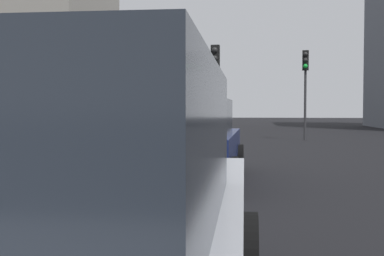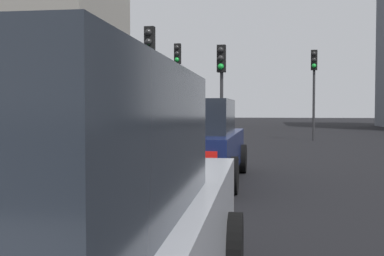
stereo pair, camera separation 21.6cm
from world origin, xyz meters
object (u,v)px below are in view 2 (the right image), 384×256
object	(u,v)px
traffic_light_near_left	(178,71)
traffic_light_near_right	(150,64)
car_silver_second	(18,247)
traffic_light_far_left	(314,76)
traffic_light_far_right	(221,75)
car_navy_lead	(193,142)

from	to	relation	value
traffic_light_near_left	traffic_light_near_right	distance (m)	7.61
car_silver_second	traffic_light_near_right	world-z (taller)	traffic_light_near_right
traffic_light_near_right	traffic_light_far_left	world-z (taller)	traffic_light_far_left
car_silver_second	traffic_light_near_right	bearing A→B (deg)	9.68
car_silver_second	traffic_light_far_right	bearing A→B (deg)	0.25
car_navy_lead	traffic_light_far_right	size ratio (longest dim) A/B	1.25
car_silver_second	traffic_light_far_left	distance (m)	20.51
car_silver_second	car_navy_lead	bearing A→B (deg)	1.03
traffic_light_far_left	traffic_light_far_right	xyz separation A→B (m)	(-6.38, 3.60, -0.37)
traffic_light_near_right	car_silver_second	bearing A→B (deg)	15.49
car_navy_lead	traffic_light_near_right	distance (m)	4.91
car_navy_lead	traffic_light_near_left	world-z (taller)	traffic_light_near_left
traffic_light_near_left	traffic_light_far_left	size ratio (longest dim) A/B	1.06
car_silver_second	traffic_light_near_left	distance (m)	19.25
car_silver_second	traffic_light_near_right	size ratio (longest dim) A/B	1.27
traffic_light_far_left	traffic_light_far_right	bearing A→B (deg)	-21.99
traffic_light_far_right	car_navy_lead	bearing A→B (deg)	5.20
traffic_light_near_left	traffic_light_far_left	xyz separation A→B (m)	(1.22, -6.03, -0.17)
car_silver_second	traffic_light_near_right	distance (m)	11.71
car_navy_lead	traffic_light_near_right	bearing A→B (deg)	25.40
traffic_light_near_right	traffic_light_far_right	distance (m)	3.04
traffic_light_near_left	traffic_light_near_right	xyz separation A→B (m)	(-7.57, -0.59, -0.37)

